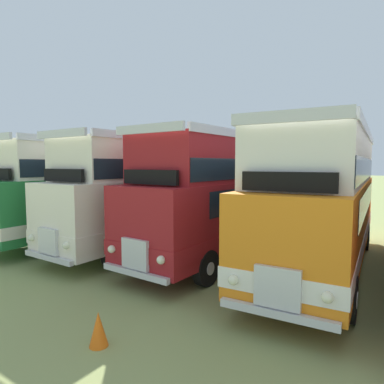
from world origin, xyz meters
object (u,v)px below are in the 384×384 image
object	(u,v)px
bus_third_in_row	(235,192)
bus_second_in_row	(162,189)
bus_first_in_row	(106,186)
bus_fourth_in_row	(324,197)
cone_mid_row	(98,329)

from	to	relation	value
bus_third_in_row	bus_second_in_row	bearing A→B (deg)	-174.52
bus_second_in_row	bus_third_in_row	world-z (taller)	same
bus_first_in_row	bus_fourth_in_row	size ratio (longest dim) A/B	1.05
bus_second_in_row	bus_third_in_row	size ratio (longest dim) A/B	1.00
bus_fourth_in_row	bus_second_in_row	bearing A→B (deg)	179.45
bus_second_in_row	cone_mid_row	xyz separation A→B (m)	(4.21, -7.42, -2.03)
bus_third_in_row	cone_mid_row	xyz separation A→B (m)	(0.83, -7.74, -2.03)
bus_third_in_row	cone_mid_row	world-z (taller)	bus_third_in_row
bus_second_in_row	bus_fourth_in_row	bearing A→B (deg)	-0.55
bus_third_in_row	bus_fourth_in_row	size ratio (longest dim) A/B	1.01
bus_third_in_row	cone_mid_row	size ratio (longest dim) A/B	16.36
bus_fourth_in_row	cone_mid_row	world-z (taller)	bus_fourth_in_row
bus_first_in_row	bus_third_in_row	world-z (taller)	same
bus_fourth_in_row	bus_first_in_row	bearing A→B (deg)	-179.50
bus_third_in_row	bus_fourth_in_row	bearing A→B (deg)	-6.60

